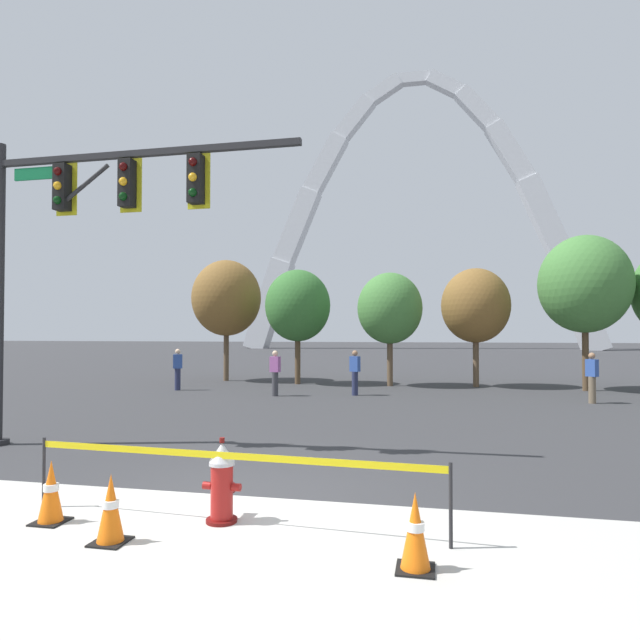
{
  "coord_description": "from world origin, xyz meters",
  "views": [
    {
      "loc": [
        2.51,
        -6.82,
        2.22
      ],
      "look_at": [
        0.02,
        5.0,
        2.5
      ],
      "focal_mm": 30.52,
      "sensor_mm": 36.0,
      "label": 1
    }
  ],
  "objects_px": {
    "pedestrian_walking_left": "(355,372)",
    "pedestrian_walking_right": "(592,377)",
    "traffic_cone_by_hydrant": "(415,532)",
    "pedestrian_standing_center": "(275,373)",
    "traffic_signal_gantry": "(77,227)",
    "monument_arch": "(415,225)",
    "traffic_cone_mid_sidewalk": "(111,509)",
    "traffic_cone_curb_edge": "(51,492)",
    "pedestrian_near_trees": "(178,369)",
    "fire_hydrant": "(222,482)"
  },
  "relations": [
    {
      "from": "monument_arch",
      "to": "pedestrian_walking_left",
      "type": "relative_size",
      "value": 30.04
    },
    {
      "from": "pedestrian_walking_right",
      "to": "pedestrian_near_trees",
      "type": "height_order",
      "value": "same"
    },
    {
      "from": "traffic_cone_by_hydrant",
      "to": "pedestrian_standing_center",
      "type": "distance_m",
      "value": 14.18
    },
    {
      "from": "traffic_cone_mid_sidewalk",
      "to": "traffic_signal_gantry",
      "type": "relative_size",
      "value": 0.11
    },
    {
      "from": "pedestrian_near_trees",
      "to": "pedestrian_standing_center",
      "type": "bearing_deg",
      "value": -14.22
    },
    {
      "from": "traffic_cone_curb_edge",
      "to": "monument_arch",
      "type": "distance_m",
      "value": 70.27
    },
    {
      "from": "traffic_cone_curb_edge",
      "to": "pedestrian_near_trees",
      "type": "xyz_separation_m",
      "value": [
        -5.32,
        13.81,
        0.46
      ]
    },
    {
      "from": "traffic_cone_mid_sidewalk",
      "to": "traffic_signal_gantry",
      "type": "bearing_deg",
      "value": 129.83
    },
    {
      "from": "traffic_signal_gantry",
      "to": "monument_arch",
      "type": "height_order",
      "value": "monument_arch"
    },
    {
      "from": "traffic_cone_curb_edge",
      "to": "pedestrian_walking_right",
      "type": "xyz_separation_m",
      "value": [
        9.22,
        12.9,
        0.46
      ]
    },
    {
      "from": "monument_arch",
      "to": "pedestrian_walking_left",
      "type": "bearing_deg",
      "value": -90.26
    },
    {
      "from": "fire_hydrant",
      "to": "traffic_cone_mid_sidewalk",
      "type": "bearing_deg",
      "value": -137.22
    },
    {
      "from": "pedestrian_walking_left",
      "to": "pedestrian_near_trees",
      "type": "distance_m",
      "value": 6.95
    },
    {
      "from": "traffic_cone_curb_edge",
      "to": "traffic_cone_by_hydrant",
      "type": "bearing_deg",
      "value": -5.56
    },
    {
      "from": "fire_hydrant",
      "to": "pedestrian_near_trees",
      "type": "height_order",
      "value": "pedestrian_near_trees"
    },
    {
      "from": "traffic_cone_mid_sidewalk",
      "to": "pedestrian_near_trees",
      "type": "distance_m",
      "value": 15.58
    },
    {
      "from": "traffic_cone_mid_sidewalk",
      "to": "pedestrian_walking_right",
      "type": "distance_m",
      "value": 15.62
    },
    {
      "from": "traffic_cone_mid_sidewalk",
      "to": "pedestrian_standing_center",
      "type": "height_order",
      "value": "pedestrian_standing_center"
    },
    {
      "from": "traffic_cone_mid_sidewalk",
      "to": "monument_arch",
      "type": "relative_size",
      "value": 0.02
    },
    {
      "from": "fire_hydrant",
      "to": "pedestrian_walking_left",
      "type": "distance_m",
      "value": 13.09
    },
    {
      "from": "traffic_signal_gantry",
      "to": "pedestrian_standing_center",
      "type": "xyz_separation_m",
      "value": [
        1.28,
        9.06,
        -3.45
      ]
    },
    {
      "from": "traffic_cone_curb_edge",
      "to": "pedestrian_standing_center",
      "type": "height_order",
      "value": "pedestrian_standing_center"
    },
    {
      "from": "fire_hydrant",
      "to": "pedestrian_walking_left",
      "type": "relative_size",
      "value": 0.62
    },
    {
      "from": "traffic_cone_curb_edge",
      "to": "monument_arch",
      "type": "relative_size",
      "value": 0.02
    },
    {
      "from": "monument_arch",
      "to": "pedestrian_walking_right",
      "type": "height_order",
      "value": "monument_arch"
    },
    {
      "from": "monument_arch",
      "to": "pedestrian_near_trees",
      "type": "xyz_separation_m",
      "value": [
        -7.19,
        -54.52,
        -15.85
      ]
    },
    {
      "from": "traffic_cone_by_hydrant",
      "to": "pedestrian_walking_left",
      "type": "height_order",
      "value": "pedestrian_walking_left"
    },
    {
      "from": "monument_arch",
      "to": "traffic_cone_mid_sidewalk",
      "type": "bearing_deg",
      "value": -90.69
    },
    {
      "from": "pedestrian_near_trees",
      "to": "traffic_cone_mid_sidewalk",
      "type": "bearing_deg",
      "value": -65.91
    },
    {
      "from": "pedestrian_walking_right",
      "to": "pedestrian_near_trees",
      "type": "xyz_separation_m",
      "value": [
        -14.54,
        0.92,
        0.0
      ]
    },
    {
      "from": "traffic_signal_gantry",
      "to": "pedestrian_walking_right",
      "type": "distance_m",
      "value": 15.2
    },
    {
      "from": "fire_hydrant",
      "to": "traffic_cone_by_hydrant",
      "type": "height_order",
      "value": "fire_hydrant"
    },
    {
      "from": "fire_hydrant",
      "to": "traffic_cone_by_hydrant",
      "type": "xyz_separation_m",
      "value": [
        2.26,
        -0.85,
        -0.11
      ]
    },
    {
      "from": "fire_hydrant",
      "to": "pedestrian_near_trees",
      "type": "xyz_separation_m",
      "value": [
        -7.26,
        13.37,
        0.35
      ]
    },
    {
      "from": "monument_arch",
      "to": "pedestrian_standing_center",
      "type": "bearing_deg",
      "value": -93.04
    },
    {
      "from": "traffic_cone_mid_sidewalk",
      "to": "pedestrian_walking_right",
      "type": "height_order",
      "value": "pedestrian_walking_right"
    },
    {
      "from": "pedestrian_walking_left",
      "to": "pedestrian_walking_right",
      "type": "bearing_deg",
      "value": -4.66
    },
    {
      "from": "traffic_cone_mid_sidewalk",
      "to": "pedestrian_walking_right",
      "type": "relative_size",
      "value": 0.46
    },
    {
      "from": "fire_hydrant",
      "to": "traffic_cone_mid_sidewalk",
      "type": "height_order",
      "value": "fire_hydrant"
    },
    {
      "from": "fire_hydrant",
      "to": "pedestrian_walking_right",
      "type": "relative_size",
      "value": 0.62
    },
    {
      "from": "fire_hydrant",
      "to": "traffic_cone_by_hydrant",
      "type": "distance_m",
      "value": 2.41
    },
    {
      "from": "traffic_cone_mid_sidewalk",
      "to": "pedestrian_walking_right",
      "type": "xyz_separation_m",
      "value": [
        8.19,
        13.3,
        0.46
      ]
    },
    {
      "from": "pedestrian_walking_right",
      "to": "traffic_signal_gantry",
      "type": "bearing_deg",
      "value": -141.48
    },
    {
      "from": "traffic_cone_curb_edge",
      "to": "pedestrian_walking_left",
      "type": "xyz_separation_m",
      "value": [
        1.62,
        13.51,
        0.46
      ]
    },
    {
      "from": "pedestrian_standing_center",
      "to": "traffic_cone_curb_edge",
      "type": "bearing_deg",
      "value": -85.11
    },
    {
      "from": "fire_hydrant",
      "to": "pedestrian_standing_center",
      "type": "xyz_separation_m",
      "value": [
        -3.03,
        12.3,
        0.35
      ]
    },
    {
      "from": "traffic_signal_gantry",
      "to": "traffic_cone_by_hydrant",
      "type": "bearing_deg",
      "value": -31.89
    },
    {
      "from": "traffic_signal_gantry",
      "to": "pedestrian_walking_right",
      "type": "relative_size",
      "value": 4.04
    },
    {
      "from": "traffic_cone_by_hydrant",
      "to": "monument_arch",
      "type": "relative_size",
      "value": 0.02
    },
    {
      "from": "monument_arch",
      "to": "pedestrian_walking_right",
      "type": "xyz_separation_m",
      "value": [
        7.35,
        -55.43,
        -15.85
      ]
    }
  ]
}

